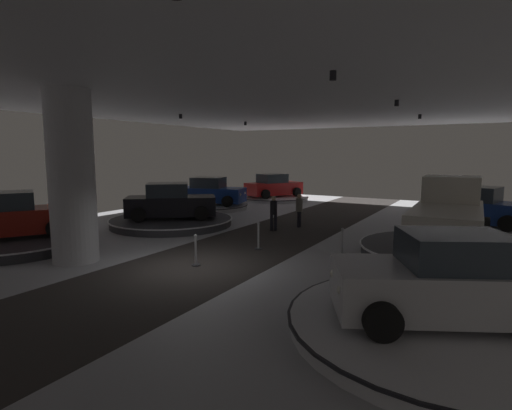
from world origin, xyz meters
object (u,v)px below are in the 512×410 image
object	(u,v)px
display_car_deep_left	(273,186)
display_platform_far_left	(211,206)
display_platform_near_right	(443,326)
display_platform_mid_left	(172,221)
display_platform_deep_left	(274,198)
display_car_far_left	(210,192)
display_car_far_right	(477,208)
visitor_walking_far	(299,208)
visitor_walking_near	(274,211)
display_car_mid_left	(170,203)
column_left	(72,177)
display_platform_near_left	(12,241)
display_car_near_left	(10,217)
display_car_near_right	(448,281)
display_platform_far_right	(476,228)
display_platform_mid_right	(445,251)
pickup_truck_mid_right	(448,218)

from	to	relation	value
display_car_deep_left	display_platform_far_left	distance (m)	6.38
display_platform_far_left	display_platform_near_right	bearing A→B (deg)	-39.75
display_platform_mid_left	display_car_deep_left	distance (m)	11.98
display_platform_mid_left	display_platform_deep_left	xyz separation A→B (m)	(-0.63, 11.97, -0.06)
display_car_far_left	display_car_far_right	distance (m)	14.78
display_platform_mid_left	visitor_walking_far	distance (m)	6.23
display_car_deep_left	display_car_far_right	bearing A→B (deg)	-24.73
visitor_walking_near	display_car_mid_left	bearing A→B (deg)	-164.86
column_left	display_platform_near_left	size ratio (longest dim) A/B	0.94
display_car_mid_left	visitor_walking_near	bearing A→B (deg)	15.14
display_platform_near_right	display_platform_mid_left	bearing A→B (deg)	153.37
visitor_walking_near	display_platform_near_left	bearing A→B (deg)	-132.23
column_left	visitor_walking_far	size ratio (longest dim) A/B	3.46
display_platform_near_right	display_car_near_left	size ratio (longest dim) A/B	1.34
display_car_near_left	display_car_far_right	bearing A→B (deg)	39.01
display_platform_near_right	display_car_near_right	xyz separation A→B (m)	(0.03, 0.01, 0.90)
display_platform_far_right	visitor_walking_far	distance (m)	7.97
display_platform_mid_right	visitor_walking_far	world-z (taller)	visitor_walking_far
display_car_mid_left	display_car_deep_left	size ratio (longest dim) A/B	0.96
column_left	display_platform_mid_left	size ratio (longest dim) A/B	0.93
display_platform_far_right	display_platform_near_left	bearing A→B (deg)	-141.10
display_car_near_right	display_platform_near_left	xyz separation A→B (m)	(-14.81, -0.10, -0.87)
display_car_mid_left	display_car_far_right	xyz separation A→B (m)	(12.91, 5.73, -0.04)
display_car_mid_left	visitor_walking_near	distance (m)	5.13
display_car_mid_left	display_platform_far_left	bearing A→B (deg)	107.71
column_left	pickup_truck_mid_right	size ratio (longest dim) A/B	1.03
display_platform_mid_left	display_car_near_right	bearing A→B (deg)	-26.53
display_car_far_right	column_left	bearing A→B (deg)	-132.35
display_car_near_left	display_car_far_left	size ratio (longest dim) A/B	1.00
display_platform_far_right	display_car_far_left	bearing A→B (deg)	179.90
column_left	display_car_deep_left	distance (m)	18.69
display_car_near_left	visitor_walking_far	distance (m)	11.98
display_platform_near_right	visitor_walking_near	xyz separation A→B (m)	(-7.75, 7.67, 0.73)
pickup_truck_mid_right	display_car_far_right	xyz separation A→B (m)	(0.76, 5.24, -0.21)
display_platform_near_left	display_car_mid_left	bearing A→B (deg)	71.91
display_car_mid_left	visitor_walking_far	size ratio (longest dim) A/B	2.76
display_platform_far_left	display_platform_far_right	distance (m)	14.78
display_platform_deep_left	visitor_walking_far	bearing A→B (deg)	-56.17
display_platform_near_right	pickup_truck_mid_right	bearing A→B (deg)	94.56
visitor_walking_near	visitor_walking_far	size ratio (longest dim) A/B	1.00
display_car_far_left	visitor_walking_far	world-z (taller)	display_car_far_left
display_platform_near_right	visitor_walking_far	xyz separation A→B (m)	(-7.11, 9.07, 0.73)
display_car_mid_left	visitor_walking_far	bearing A→B (deg)	26.16
display_car_deep_left	display_car_near_left	bearing A→B (deg)	-94.62
display_car_mid_left	display_platform_near_left	distance (m)	6.81
display_car_near_left	visitor_walking_near	size ratio (longest dim) A/B	2.85
display_platform_mid_left	display_car_near_left	size ratio (longest dim) A/B	1.30
display_platform_mid_right	display_platform_deep_left	world-z (taller)	display_platform_mid_right
display_platform_mid_left	display_car_near_right	xyz separation A→B (m)	(12.70, -6.34, 0.88)
display_platform_near_right	display_car_far_right	distance (m)	12.09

